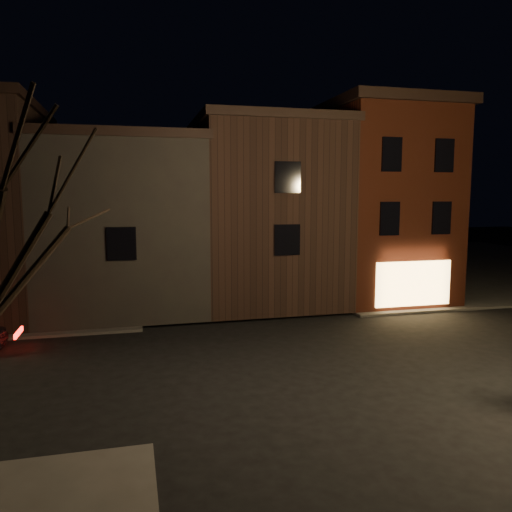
# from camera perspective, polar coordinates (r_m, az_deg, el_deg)

# --- Properties ---
(ground) EXTENTS (120.00, 120.00, 0.00)m
(ground) POSITION_cam_1_polar(r_m,az_deg,el_deg) (17.83, 4.21, -11.82)
(ground) COLOR black
(ground) RESTS_ON ground
(sidewalk_far_right) EXTENTS (30.00, 30.00, 0.12)m
(sidewalk_far_right) POSITION_cam_1_polar(r_m,az_deg,el_deg) (44.40, 20.87, -0.78)
(sidewalk_far_right) COLOR #2D2B28
(sidewalk_far_right) RESTS_ON ground
(corner_building) EXTENTS (6.50, 8.50, 10.50)m
(corner_building) POSITION_cam_1_polar(r_m,az_deg,el_deg) (28.77, 13.62, 6.14)
(corner_building) COLOR #3E150B
(corner_building) RESTS_ON ground
(row_building_a) EXTENTS (7.30, 10.30, 9.40)m
(row_building_a) POSITION_cam_1_polar(r_m,az_deg,el_deg) (27.39, 0.38, 5.12)
(row_building_a) COLOR black
(row_building_a) RESTS_ON ground
(row_building_b) EXTENTS (7.80, 10.30, 8.40)m
(row_building_b) POSITION_cam_1_polar(r_m,az_deg,el_deg) (26.55, -14.98, 3.73)
(row_building_b) COLOR black
(row_building_b) RESTS_ON ground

